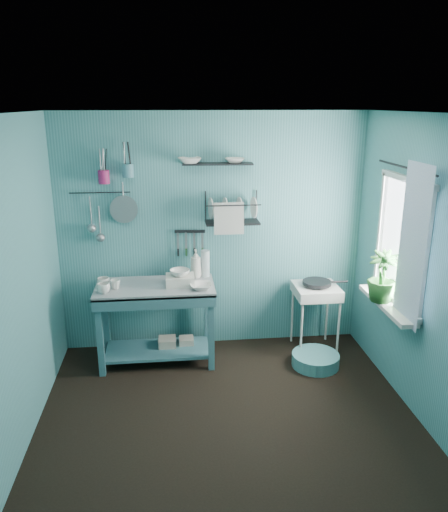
{
  "coord_description": "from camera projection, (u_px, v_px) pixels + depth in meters",
  "views": [
    {
      "loc": [
        -0.44,
        -3.57,
        2.57
      ],
      "look_at": [
        0.05,
        0.85,
        1.2
      ],
      "focal_mm": 35.0,
      "sensor_mm": 36.0,
      "label": 1
    }
  ],
  "objects": [
    {
      "name": "ceiling",
      "position": [
        230.0,
        113.0,
        3.46
      ],
      "size": [
        3.2,
        3.2,
        0.0
      ],
      "primitive_type": "plane",
      "rotation": [
        3.14,
        0.0,
        0.0
      ],
      "color": "silver",
      "rests_on": "ground"
    },
    {
      "name": "wall_front",
      "position": [
        267.0,
        389.0,
        2.4
      ],
      "size": [
        3.2,
        0.0,
        3.2
      ],
      "primitive_type": "plane",
      "rotation": [
        -1.57,
        0.0,
        0.0
      ],
      "color": "teal",
      "rests_on": "ground"
    },
    {
      "name": "wash_tub",
      "position": [
        180.0,
        280.0,
        4.95
      ],
      "size": [
        0.28,
        0.22,
        0.1
      ],
      "primitive_type": "cube",
      "color": "beige",
      "rests_on": "work_counter"
    },
    {
      "name": "utensil_cup_magenta",
      "position": [
        104.0,
        177.0,
        4.88
      ],
      "size": [
        0.11,
        0.11,
        0.13
      ],
      "primitive_type": "cylinder",
      "color": "#9C1C56",
      "rests_on": "wall_back"
    },
    {
      "name": "utensil_cup_teal",
      "position": [
        128.0,
        170.0,
        4.89
      ],
      "size": [
        0.11,
        0.11,
        0.13
      ],
      "primitive_type": "cylinder",
      "color": "teal",
      "rests_on": "wall_back"
    },
    {
      "name": "knife_strip",
      "position": [
        190.0,
        231.0,
        5.19
      ],
      "size": [
        0.32,
        0.05,
        0.03
      ],
      "primitive_type": "cube",
      "rotation": [
        0.0,
        0.0,
        -0.09
      ],
      "color": "black",
      "rests_on": "wall_back"
    },
    {
      "name": "windowsill",
      "position": [
        387.0,
        305.0,
        4.54
      ],
      "size": [
        0.16,
        0.95,
        0.04
      ],
      "primitive_type": "cube",
      "color": "silver",
      "rests_on": "wall_right"
    },
    {
      "name": "wall_left",
      "position": [
        14.0,
        291.0,
        3.66
      ],
      "size": [
        0.0,
        3.0,
        3.0
      ],
      "primitive_type": "plane",
      "rotation": [
        1.57,
        0.0,
        1.57
      ],
      "color": "teal",
      "rests_on": "ground"
    },
    {
      "name": "frying_pan",
      "position": [
        317.0,
        283.0,
        5.23
      ],
      "size": [
        0.3,
        0.3,
        0.03
      ],
      "primitive_type": "cylinder",
      "color": "black",
      "rests_on": "hotplate_stand"
    },
    {
      "name": "ladle_outer",
      "position": [
        91.0,
        211.0,
        5.01
      ],
      "size": [
        0.01,
        0.01,
        0.3
      ],
      "primitive_type": "cylinder",
      "color": "gray",
      "rests_on": "wall_back"
    },
    {
      "name": "water_bottle",
      "position": [
        205.0,
        263.0,
        5.18
      ],
      "size": [
        0.09,
        0.09,
        0.28
      ],
      "primitive_type": "cylinder",
      "color": "silver",
      "rests_on": "work_counter"
    },
    {
      "name": "curtain_rod",
      "position": [
        406.0,
        168.0,
        4.18
      ],
      "size": [
        0.02,
        1.05,
        0.02
      ],
      "primitive_type": "cylinder",
      "rotation": [
        1.57,
        0.0,
        0.0
      ],
      "color": "black",
      "rests_on": "wall_right"
    },
    {
      "name": "dish_rack",
      "position": [
        232.0,
        208.0,
        5.06
      ],
      "size": [
        0.56,
        0.27,
        0.32
      ],
      "primitive_type": "cube",
      "rotation": [
        0.0,
        0.0,
        -0.06
      ],
      "color": "black",
      "rests_on": "wall_back"
    },
    {
      "name": "floor",
      "position": [
        229.0,
        422.0,
        4.2
      ],
      "size": [
        3.2,
        3.2,
        0.0
      ],
      "primitive_type": "plane",
      "color": "black",
      "rests_on": "ground"
    },
    {
      "name": "wall_right",
      "position": [
        427.0,
        275.0,
        4.0
      ],
      "size": [
        0.0,
        3.0,
        3.0
      ],
      "primitive_type": "plane",
      "rotation": [
        1.57,
        0.0,
        -1.57
      ],
      "color": "teal",
      "rests_on": "ground"
    },
    {
      "name": "hook_rail",
      "position": [
        100.0,
        193.0,
        4.97
      ],
      "size": [
        0.6,
        0.01,
        0.01
      ],
      "primitive_type": "cylinder",
      "rotation": [
        0.0,
        1.57,
        0.0
      ],
      "color": "black",
      "rests_on": "wall_back"
    },
    {
      "name": "mug_left",
      "position": [
        104.0,
        288.0,
        4.74
      ],
      "size": [
        0.12,
        0.12,
        0.1
      ],
      "primitive_type": "imported",
      "color": "silver",
      "rests_on": "work_counter"
    },
    {
      "name": "work_counter",
      "position": [
        157.0,
        323.0,
        5.08
      ],
      "size": [
        1.24,
        0.74,
        0.83
      ],
      "primitive_type": "cube",
      "rotation": [
        0.0,
        0.0,
        -0.14
      ],
      "color": "#33626C",
      "rests_on": "floor"
    },
    {
      "name": "mug_right",
      "position": [
        104.0,
        283.0,
        4.89
      ],
      "size": [
        0.17,
        0.17,
        0.1
      ],
      "primitive_type": "imported",
      "rotation": [
        0.0,
        0.0,
        1.05
      ],
      "color": "silver",
      "rests_on": "work_counter"
    },
    {
      "name": "tub_bowl",
      "position": [
        180.0,
        273.0,
        4.93
      ],
      "size": [
        0.19,
        0.19,
        0.06
      ],
      "primitive_type": "imported",
      "color": "silver",
      "rests_on": "wash_tub"
    },
    {
      "name": "ladle_inner",
      "position": [
        100.0,
        221.0,
        5.04
      ],
      "size": [
        0.01,
        0.01,
        0.3
      ],
      "primitive_type": "cylinder",
      "color": "gray",
      "rests_on": "wall_back"
    },
    {
      "name": "curtain",
      "position": [
        412.0,
        246.0,
        4.07
      ],
      "size": [
        0.0,
        1.35,
        1.35
      ],
      "primitive_type": "plane",
      "rotation": [
        1.57,
        0.0,
        1.57
      ],
      "color": "white",
      "rests_on": "wall_right"
    },
    {
      "name": "storage_tin_small",
      "position": [
        187.0,
        346.0,
        5.28
      ],
      "size": [
        0.15,
        0.15,
        0.2
      ],
      "primitive_type": "cube",
      "color": "gray",
      "rests_on": "floor"
    },
    {
      "name": "window_glass",
      "position": [
        402.0,
        242.0,
        4.38
      ],
      "size": [
        0.0,
        1.1,
        1.1
      ],
      "primitive_type": "plane",
      "rotation": [
        1.57,
        0.0,
        1.57
      ],
      "color": "white",
      "rests_on": "wall_right"
    },
    {
      "name": "soap_bottle",
      "position": [
        196.0,
        263.0,
        5.15
      ],
      "size": [
        0.11,
        0.12,
        0.3
      ],
      "primitive_type": "imported",
      "color": "beige",
      "rests_on": "work_counter"
    },
    {
      "name": "mug_mid",
      "position": [
        115.0,
        284.0,
        4.85
      ],
      "size": [
        0.14,
        0.14,
        0.09
      ],
      "primitive_type": "imported",
      "rotation": [
        0.0,
        0.0,
        0.52
      ],
      "color": "silver",
      "rests_on": "work_counter"
    },
    {
      "name": "counter_bowl",
      "position": [
        201.0,
        286.0,
        4.86
      ],
      "size": [
        0.22,
        0.22,
        0.05
      ],
      "primitive_type": "imported",
      "color": "silver",
      "rests_on": "work_counter"
    },
    {
      "name": "colander",
      "position": [
        124.0,
        209.0,
        5.03
      ],
      "size": [
        0.28,
        0.03,
        0.28
      ],
      "primitive_type": "cylinder",
      "rotation": [
        1.54,
        0.0,
        0.0
      ],
      "color": "gray",
      "rests_on": "wall_back"
    },
    {
      "name": "storage_tin_large",
      "position": [
        168.0,
        348.0,
        5.23
      ],
      "size": [
        0.18,
        0.18,
        0.22
      ],
      "primitive_type": "cube",
      "color": "gray",
      "rests_on": "floor"
    },
    {
      "name": "shelf_bowl_left",
      "position": [
        190.0,
        160.0,
        4.9
      ],
      "size": [
        0.25,
        0.25,
        0.06
      ],
      "primitive_type": "imported",
      "rotation": [
        0.0,
        0.0,
        0.09
      ],
      "color": "silver",
      "rests_on": "upper_shelf"
    },
    {
      "name": "floor_basin",
      "position": [
        315.0,
        360.0,
        5.08
      ],
      "size": [
        0.48,
        0.48,
        0.13
      ],
      "primitive_type": "cylinder",
      "color": "teal",
      "rests_on": "floor"
    },
    {
      "name": "wall_back",
      "position": [
        213.0,
        234.0,
        5.25
      ],
      "size": [
        3.2,
        0.0,
        3.2
      ],
      "primitive_type": "plane",
      "rotation": [
        1.57,
        0.0,
        0.0
      ],
      "color": "teal",
      "rests_on": "ground"
    },
    {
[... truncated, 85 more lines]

